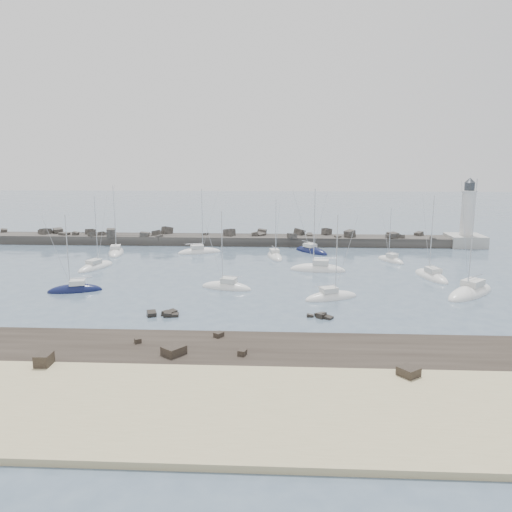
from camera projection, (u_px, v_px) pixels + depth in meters
The scene contains 19 objects.
ground at pixel (212, 292), 67.51m from camera, with size 400.00×400.00×0.00m, color #485C71.
sand_strip at pixel (152, 410), 36.18m from camera, with size 140.00×14.00×1.00m, color #C4B688.
rock_shelf at pixel (182, 356), 45.93m from camera, with size 140.00×12.00×1.92m.
rock_cluster_near at pixel (166, 315), 57.78m from camera, with size 3.90×3.38×1.28m.
rock_cluster_far at pixel (321, 317), 57.08m from camera, with size 3.13×2.12×1.21m.
breakwater at pixel (201, 242), 105.05m from camera, with size 115.00×7.40×4.92m.
lighthouse at pixel (466, 231), 101.79m from camera, with size 7.00×7.00×14.60m.
sailboat_1 at pixel (116, 253), 94.53m from camera, with size 4.65×9.18×13.86m.
sailboat_2 at pixel (75, 290), 67.99m from camera, with size 7.49×4.16×11.49m.
sailboat_3 at pixel (96, 267), 82.06m from camera, with size 5.03×8.48×12.79m.
sailboat_4 at pixel (199, 252), 94.99m from camera, with size 8.69×5.34×13.11m.
sailboat_5 at pixel (227, 288), 69.41m from camera, with size 7.68×4.16×11.74m.
sailboat_6 at pixel (275, 257), 90.62m from camera, with size 3.97×7.64×11.66m.
sailboat_7 at pixel (331, 298), 64.50m from camera, with size 7.73×5.04×11.85m.
sailboat_8 at pixel (311, 251), 95.72m from camera, with size 7.23×7.88×13.01m.
sailboat_9 at pixel (318, 270), 80.26m from camera, with size 9.22×3.98×14.22m.
sailboat_10 at pixel (431, 277), 75.53m from camera, with size 4.60×8.85×13.45m.
sailboat_11 at pixel (470, 293), 66.43m from camera, with size 9.74×9.73×16.58m.
sailboat_13 at pixel (391, 261), 87.48m from camera, with size 4.80×6.44×10.14m.
Camera 1 is at (9.24, -64.84, 18.11)m, focal length 35.00 mm.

